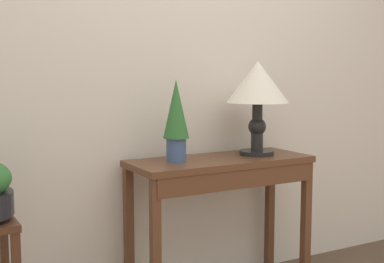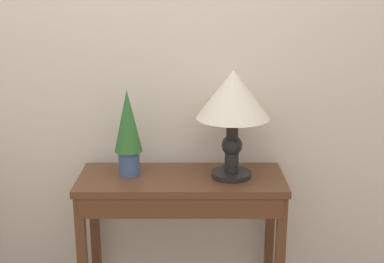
{
  "view_description": "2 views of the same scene",
  "coord_description": "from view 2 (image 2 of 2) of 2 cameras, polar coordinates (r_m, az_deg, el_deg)",
  "views": [
    {
      "loc": [
        -1.41,
        -1.32,
        1.26
      ],
      "look_at": [
        -0.03,
        1.14,
        0.94
      ],
      "focal_mm": 49.8,
      "sensor_mm": 36.0,
      "label": 1
    },
    {
      "loc": [
        0.18,
        -1.3,
        1.72
      ],
      "look_at": [
        0.17,
        1.15,
        1.01
      ],
      "focal_mm": 49.12,
      "sensor_mm": 36.0,
      "label": 2
    }
  ],
  "objects": [
    {
      "name": "back_wall_with_art",
      "position": [
        2.74,
        -3.63,
        9.42
      ],
      "size": [
        9.0,
        0.1,
        2.8
      ],
      "color": "beige",
      "rests_on": "ground"
    },
    {
      "name": "console_table",
      "position": [
        2.63,
        -0.95,
        -7.7
      ],
      "size": [
        1.02,
        0.4,
        0.79
      ],
      "color": "#56331E",
      "rests_on": "ground"
    },
    {
      "name": "table_lamp",
      "position": [
        2.49,
        4.68,
        3.39
      ],
      "size": [
        0.35,
        0.35,
        0.53
      ],
      "color": "black",
      "rests_on": "console_table"
    },
    {
      "name": "potted_plant_on_console",
      "position": [
        2.56,
        -6.77,
        0.28
      ],
      "size": [
        0.14,
        0.14,
        0.43
      ],
      "color": "#3D5684",
      "rests_on": "console_table"
    }
  ]
}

